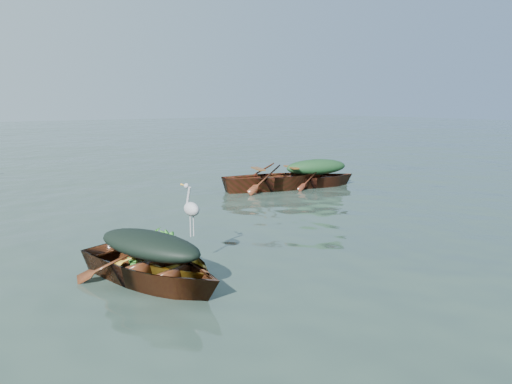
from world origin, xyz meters
The scene contains 10 objects.
ground centered at (0.00, 0.00, 0.00)m, with size 140.00×140.00×0.00m, color #2C3D34.
yellow_dinghy centered at (-3.07, 0.39, 0.00)m, with size 1.28×2.96×0.79m, color #B69123.
dark_covered_boat centered at (-3.50, 0.08, 0.00)m, with size 1.38×3.71×0.93m, color #42240F.
green_tarp_boat centered at (4.77, 5.14, 0.00)m, with size 1.23×3.95×0.90m, color #571E14.
open_wooden_boat centered at (3.32, 5.51, 0.00)m, with size 1.48×4.75×1.13m, color #5A2316.
dark_tarp_cover centered at (-3.50, 0.08, 0.66)m, with size 0.76×2.04×0.40m, color black.
green_tarp_cover centered at (4.77, 5.14, 0.71)m, with size 0.68×2.17×0.52m, color #173A1F.
thwart_benches centered at (3.32, 5.51, 0.59)m, with size 0.89×2.38×0.04m, color #533113, non-canonical shape.
heron centered at (-2.52, 0.48, 0.85)m, with size 0.28×0.40×0.92m, color #9A9DA2, non-canonical shape.
dinghy_weeds centered at (-3.09, 0.94, 0.69)m, with size 0.70×0.90×0.60m, color #206C1C.
Camera 1 is at (-6.58, -6.83, 2.80)m, focal length 35.00 mm.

